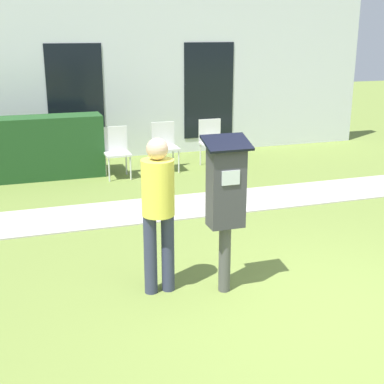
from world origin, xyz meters
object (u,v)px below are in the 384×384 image
person_standing (158,204)px  outdoor_chair_right (212,139)px  parking_meter (226,195)px  outdoor_chair_middle (165,142)px  outdoor_chair_left (116,148)px

person_standing → outdoor_chair_right: bearing=38.8°
parking_meter → outdoor_chair_middle: bearing=81.5°
outdoor_chair_left → outdoor_chair_middle: same height
outdoor_chair_right → outdoor_chair_left: bearing=-179.7°
outdoor_chair_left → person_standing: bearing=-108.7°
outdoor_chair_left → outdoor_chair_middle: 0.97m
person_standing → outdoor_chair_left: (0.41, 4.53, -0.40)m
parking_meter → person_standing: (-0.63, 0.19, -0.09)m
person_standing → parking_meter: bearing=-42.4°
outdoor_chair_right → outdoor_chair_middle: bearing=175.3°
outdoor_chair_left → outdoor_chair_middle: (0.95, 0.20, 0.00)m
outdoor_chair_middle → outdoor_chair_right: size_ratio=1.00×
parking_meter → outdoor_chair_right: size_ratio=1.77×
person_standing → outdoor_chair_middle: (1.36, 4.73, -0.40)m
parking_meter → outdoor_chair_middle: 5.00m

